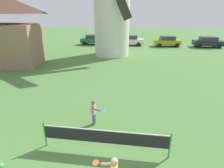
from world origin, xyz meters
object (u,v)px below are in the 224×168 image
at_px(chapel, 4,32).
at_px(parked_car_cream, 129,40).
at_px(player_far, 94,111).
at_px(parked_car_black, 208,42).
at_px(windmill, 112,1).
at_px(tennis_net, 105,137).
at_px(parked_car_mustard, 167,41).
at_px(stray_ball, 1,166).
at_px(parked_car_green, 94,40).

bearing_deg(chapel, parked_car_cream, 49.70).
distance_m(player_far, parked_car_black, 25.63).
height_order(windmill, tennis_net, windmill).
bearing_deg(tennis_net, parked_car_mustard, 77.15).
distance_m(stray_ball, parked_car_mustard, 27.06).
xyz_separation_m(parked_car_mustard, chapel, (-17.27, -13.21, 2.47)).
xyz_separation_m(stray_ball, parked_car_green, (-2.69, 25.58, 0.71)).
xyz_separation_m(stray_ball, parked_car_mustard, (8.97, 25.52, 0.71)).
distance_m(player_far, parked_car_mustard, 23.31).
relative_size(windmill, tennis_net, 2.78).
height_order(tennis_net, chapel, chapel).
height_order(tennis_net, parked_car_cream, parked_car_cream).
bearing_deg(player_far, parked_car_cream, 88.78).
bearing_deg(player_far, tennis_net, -65.16).
bearing_deg(parked_car_green, parked_car_mustard, -0.28).
bearing_deg(parked_car_cream, tennis_net, -89.21).
distance_m(tennis_net, parked_car_black, 26.84).
height_order(parked_car_mustard, chapel, chapel).
xyz_separation_m(parked_car_black, chapel, (-23.23, -13.27, 2.47)).
bearing_deg(parked_car_black, parked_car_cream, 179.10).
bearing_deg(parked_car_cream, windmill, -103.78).
bearing_deg(parked_car_black, stray_ball, -120.26).
distance_m(tennis_net, player_far, 1.95).
bearing_deg(stray_ball, windmill, 85.97).
bearing_deg(windmill, stray_ball, -94.03).
xyz_separation_m(player_far, parked_car_green, (-5.31, 22.49, 0.08)).
height_order(tennis_net, parked_car_mustard, parked_car_mustard).
height_order(parked_car_cream, parked_car_black, same).
distance_m(parked_car_cream, parked_car_mustard, 5.86).
xyz_separation_m(stray_ball, parked_car_black, (14.93, 25.58, 0.71)).
height_order(parked_car_black, chapel, chapel).
relative_size(parked_car_green, chapel, 0.55).
bearing_deg(tennis_net, parked_car_green, 104.19).
distance_m(player_far, parked_car_green, 23.11).
bearing_deg(parked_car_black, player_far, -118.68).
distance_m(parked_car_green, parked_car_mustard, 11.65).
relative_size(parked_car_mustard, parked_car_black, 0.96).
distance_m(windmill, stray_ball, 19.39).
height_order(tennis_net, player_far, player_far).
relative_size(parked_car_green, parked_car_cream, 0.96).
height_order(stray_ball, chapel, chapel).
height_order(tennis_net, stray_ball, tennis_net).
xyz_separation_m(windmill, parked_car_cream, (1.81, 7.39, -5.34)).
xyz_separation_m(tennis_net, parked_car_black, (11.48, 24.26, 0.13)).
bearing_deg(parked_car_mustard, tennis_net, -102.85).
relative_size(stray_ball, parked_car_green, 0.05).
distance_m(tennis_net, stray_ball, 3.74).
relative_size(player_far, parked_car_green, 0.31).
bearing_deg(player_far, parked_car_black, 61.32).
bearing_deg(parked_car_black, windmill, -152.15).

